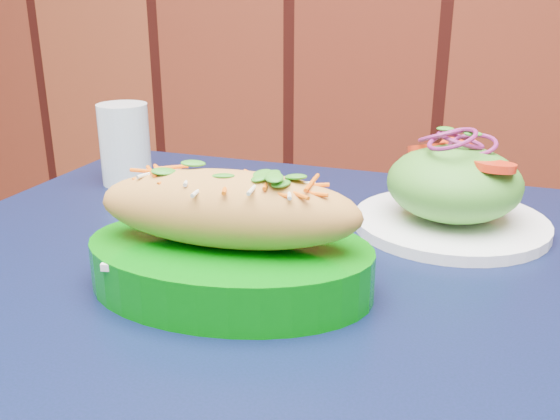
% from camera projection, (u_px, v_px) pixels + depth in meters
% --- Properties ---
extents(cafe_table, '(0.83, 0.83, 0.75)m').
position_uv_depth(cafe_table, '(270.00, 377.00, 0.57)').
color(cafe_table, black).
rests_on(cafe_table, ground).
extents(banh_mi_basket, '(0.26, 0.18, 0.12)m').
position_uv_depth(banh_mi_basket, '(229.00, 241.00, 0.53)').
color(banh_mi_basket, '#007207').
rests_on(banh_mi_basket, cafe_table).
extents(salad_plate, '(0.21, 0.21, 0.11)m').
position_uv_depth(salad_plate, '(453.00, 191.00, 0.67)').
color(salad_plate, white).
rests_on(salad_plate, cafe_table).
extents(water_glass, '(0.07, 0.07, 0.11)m').
position_uv_depth(water_glass, '(125.00, 144.00, 0.83)').
color(water_glass, silver).
rests_on(water_glass, cafe_table).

